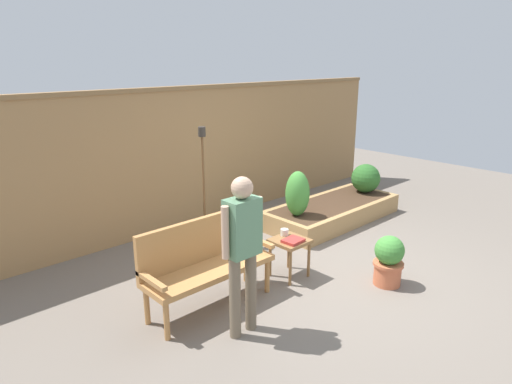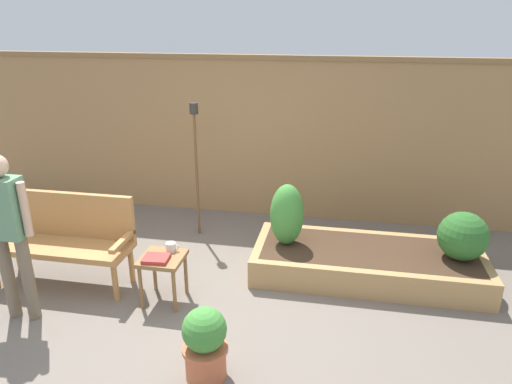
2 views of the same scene
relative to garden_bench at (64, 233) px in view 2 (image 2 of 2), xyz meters
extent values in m
plane|color=#70665B|center=(1.51, -0.45, -0.54)|extent=(14.00, 14.00, 0.00)
cube|color=#A37A4C|center=(1.51, 2.15, 0.51)|extent=(8.40, 0.10, 2.10)
cube|color=olive|center=(1.51, 2.15, 1.59)|extent=(8.40, 0.14, 0.06)
cylinder|color=#B77F47|center=(0.66, 0.08, -0.34)|extent=(0.06, 0.06, 0.40)
cylinder|color=#B77F47|center=(0.66, -0.28, -0.34)|extent=(0.06, 0.06, 0.40)
cylinder|color=#B77F47|center=(-0.66, 0.08, -0.34)|extent=(0.06, 0.06, 0.40)
cube|color=#B77F47|center=(0.00, -0.10, -0.11)|extent=(1.44, 0.48, 0.06)
cube|color=#B77F47|center=(0.00, 0.11, 0.16)|extent=(1.44, 0.06, 0.48)
cube|color=#B77F47|center=(0.69, -0.10, 0.02)|extent=(0.06, 0.48, 0.04)
cylinder|color=olive|center=(1.29, -0.02, -0.32)|extent=(0.04, 0.04, 0.44)
cylinder|color=olive|center=(1.29, -0.35, -0.32)|extent=(0.04, 0.04, 0.44)
cylinder|color=olive|center=(0.96, -0.02, -0.32)|extent=(0.04, 0.04, 0.44)
cylinder|color=olive|center=(0.96, -0.35, -0.32)|extent=(0.04, 0.04, 0.44)
cube|color=olive|center=(1.12, -0.19, -0.08)|extent=(0.40, 0.40, 0.04)
cylinder|color=silver|center=(1.17, -0.06, -0.02)|extent=(0.10, 0.10, 0.08)
torus|color=silver|center=(1.22, -0.06, -0.02)|extent=(0.06, 0.01, 0.06)
cube|color=#B2332D|center=(1.10, -0.26, -0.05)|extent=(0.25, 0.21, 0.04)
cylinder|color=#C66642|center=(1.81, -1.11, -0.42)|extent=(0.31, 0.31, 0.24)
cylinder|color=#C66642|center=(1.81, -1.11, -0.28)|extent=(0.35, 0.35, 0.04)
sphere|color=#428938|center=(1.81, -1.11, -0.11)|extent=(0.34, 0.34, 0.34)
cube|color=#AD8451|center=(3.08, 0.21, -0.39)|extent=(2.40, 0.09, 0.30)
cube|color=#AD8451|center=(3.08, 1.12, -0.39)|extent=(2.40, 0.09, 0.30)
cube|color=#AD8451|center=(1.92, 0.67, -0.39)|extent=(0.09, 0.82, 0.30)
cube|color=#AD8451|center=(4.23, 0.67, -0.39)|extent=(0.09, 0.82, 0.30)
cube|color=#422D1E|center=(3.08, 0.67, -0.39)|extent=(2.22, 0.82, 0.30)
cylinder|color=brown|center=(2.20, 0.66, -0.21)|extent=(0.04, 0.04, 0.06)
ellipsoid|color=#428938|center=(2.20, 0.66, 0.09)|extent=(0.36, 0.36, 0.68)
cylinder|color=brown|center=(3.98, 0.66, -0.21)|extent=(0.04, 0.04, 0.06)
sphere|color=#2D6628|center=(3.98, 0.66, 0.00)|extent=(0.50, 0.50, 0.50)
cylinder|color=brown|center=(1.00, 1.33, 0.23)|extent=(0.03, 0.03, 1.54)
cylinder|color=#332D28|center=(1.00, 1.33, 1.06)|extent=(0.10, 0.10, 0.13)
cylinder|color=#70604C|center=(0.04, -0.68, -0.13)|extent=(0.11, 0.11, 0.82)
cylinder|color=#70604C|center=(-0.16, -0.68, -0.13)|extent=(0.11, 0.11, 0.82)
cube|color=#5B8966|center=(-0.06, -0.68, 0.55)|extent=(0.32, 0.20, 0.54)
cylinder|color=tan|center=(0.14, -0.68, 0.55)|extent=(0.07, 0.07, 0.49)
camera|label=1|loc=(-2.56, -3.52, 2.01)|focal=31.48mm
camera|label=2|loc=(2.73, -3.88, 2.07)|focal=32.82mm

